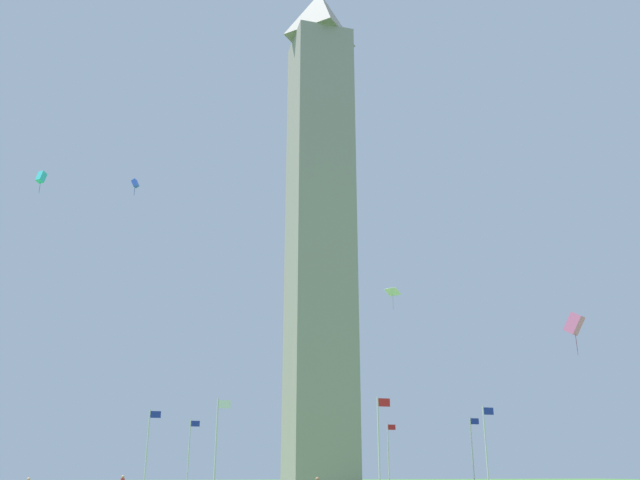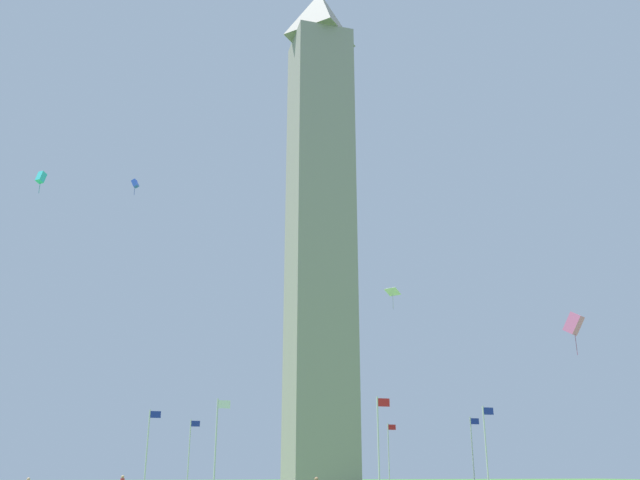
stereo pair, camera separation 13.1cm
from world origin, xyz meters
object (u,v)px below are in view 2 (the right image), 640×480
at_px(obelisk_monument, 320,211).
at_px(flagpole_ne, 389,453).
at_px(flagpole_se, 190,451).
at_px(kite_blue_box, 135,184).
at_px(kite_cyan_box, 41,177).
at_px(flagpole_e, 284,453).
at_px(flagpole_n, 473,450).
at_px(flagpole_sw, 216,443).
at_px(kite_pink_box, 574,324).
at_px(flagpole_w, 379,442).
at_px(flagpole_nw, 486,446).
at_px(flagpole_s, 148,447).
at_px(kite_white_diamond, 393,292).

xyz_separation_m(obelisk_monument, flagpole_ne, (12.14, 12.08, -25.99)).
height_order(flagpole_se, kite_blue_box, kite_blue_box).
relative_size(kite_blue_box, kite_cyan_box, 0.85).
bearing_deg(kite_blue_box, flagpole_e, 44.37).
bearing_deg(kite_blue_box, obelisk_monument, 8.35).
distance_m(flagpole_n, flagpole_sw, 31.56).
height_order(flagpole_sw, kite_pink_box, kite_pink_box).
bearing_deg(flagpole_w, flagpole_e, 90.00).
distance_m(flagpole_e, flagpole_nw, 31.56).
bearing_deg(kite_blue_box, flagpole_se, 60.72).
distance_m(obelisk_monument, kite_blue_box, 20.69).
xyz_separation_m(flagpole_s, kite_white_diamond, (23.08, -6.13, 15.26)).
bearing_deg(flagpole_w, flagpole_se, 112.50).
relative_size(flagpole_n, flagpole_s, 1.00).
distance_m(flagpole_e, kite_pink_box, 47.53).
relative_size(flagpole_se, kite_white_diamond, 3.59).
bearing_deg(obelisk_monument, flagpole_w, -89.79).
xyz_separation_m(obelisk_monument, flagpole_n, (17.14, 0.00, -25.99)).
height_order(flagpole_w, kite_cyan_box, kite_cyan_box).
bearing_deg(flagpole_n, flagpole_nw, -112.50).
height_order(obelisk_monument, kite_pink_box, obelisk_monument).
height_order(obelisk_monument, flagpole_n, obelisk_monument).
distance_m(flagpole_ne, flagpole_e, 13.07).
height_order(obelisk_monument, kite_cyan_box, obelisk_monument).
height_order(flagpole_sw, kite_cyan_box, kite_cyan_box).
xyz_separation_m(flagpole_se, flagpole_w, (12.08, -29.16, 0.00)).
bearing_deg(obelisk_monument, kite_pink_box, -69.73).
xyz_separation_m(flagpole_s, kite_pink_box, (27.59, -28.64, 7.62)).
distance_m(flagpole_sw, flagpole_nw, 24.15).
xyz_separation_m(obelisk_monument, flagpole_se, (-12.02, 12.08, -25.99)).
bearing_deg(flagpole_se, flagpole_sw, -90.00).
bearing_deg(flagpole_ne, kite_cyan_box, -151.16).
bearing_deg(flagpole_s, flagpole_ne, 22.50).
height_order(flagpole_e, flagpole_nw, same).
relative_size(obelisk_monument, flagpole_nw, 7.83).
xyz_separation_m(obelisk_monument, flagpole_w, (0.06, -17.08, -25.99)).
xyz_separation_m(flagpole_sw, kite_pink_box, (22.59, -16.56, 7.62)).
relative_size(obelisk_monument, flagpole_e, 7.83).
bearing_deg(kite_pink_box, flagpole_sw, 143.76).
distance_m(flagpole_w, kite_blue_box, 35.75).
bearing_deg(kite_cyan_box, flagpole_n, 12.63).
relative_size(obelisk_monument, kite_white_diamond, 28.13).
relative_size(flagpole_ne, flagpole_se, 1.00).
bearing_deg(kite_white_diamond, flagpole_w, -118.73).
xyz_separation_m(flagpole_s, flagpole_w, (17.08, -17.08, 0.00)).
xyz_separation_m(flagpole_e, flagpole_se, (-12.08, -5.00, 0.00)).
relative_size(flagpole_e, flagpole_w, 1.00).
relative_size(flagpole_se, kite_blue_box, 4.40).
relative_size(flagpole_n, kite_white_diamond, 3.59).
height_order(flagpole_ne, flagpole_s, same).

